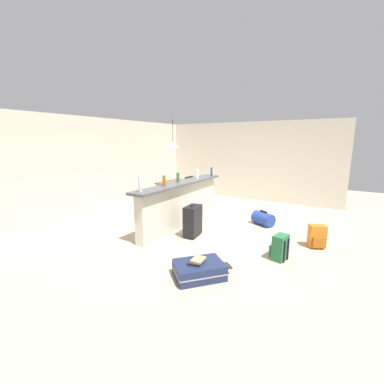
{
  "coord_description": "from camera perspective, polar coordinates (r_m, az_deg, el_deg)",
  "views": [
    {
      "loc": [
        -5.05,
        -2.64,
        1.92
      ],
      "look_at": [
        -0.06,
        0.41,
        0.73
      ],
      "focal_mm": 23.88,
      "sensor_mm": 36.0,
      "label": 1
    }
  ],
  "objects": [
    {
      "name": "backpack_orange",
      "position": [
        5.21,
        26.14,
        -8.96
      ],
      "size": [
        0.32,
        0.33,
        0.42
      ],
      "color": "orange",
      "rests_on": "ground_plane"
    },
    {
      "name": "duffel_bag_blue",
      "position": [
        6.12,
        15.6,
        -5.75
      ],
      "size": [
        0.49,
        0.56,
        0.34
      ],
      "color": "#233D93",
      "rests_on": "ground_plane"
    },
    {
      "name": "bottle_blue",
      "position": [
        6.68,
        4.37,
        4.55
      ],
      "size": [
        0.06,
        0.06,
        0.22
      ],
      "primitive_type": "cylinder",
      "color": "#284C89",
      "rests_on": "bar_countertop"
    },
    {
      "name": "dining_table",
      "position": [
        7.47,
        -3.32,
        1.65
      ],
      "size": [
        1.1,
        0.8,
        0.74
      ],
      "color": "brown",
      "rests_on": "ground_plane"
    },
    {
      "name": "pendant_lamp",
      "position": [
        7.33,
        -4.27,
        10.48
      ],
      "size": [
        0.34,
        0.34,
        0.82
      ],
      "color": "black"
    },
    {
      "name": "backpack_green",
      "position": [
        4.48,
        19.0,
        -11.69
      ],
      "size": [
        0.31,
        0.29,
        0.42
      ],
      "color": "#286B3D",
      "rests_on": "ground_plane"
    },
    {
      "name": "bottle_clear",
      "position": [
        4.66,
        -11.51,
        1.79
      ],
      "size": [
        0.07,
        0.07,
        0.29
      ],
      "primitive_type": "cylinder",
      "color": "silver",
      "rests_on": "bar_countertop"
    },
    {
      "name": "wall_right",
      "position": [
        8.64,
        11.57,
        6.8
      ],
      "size": [
        0.1,
        6.0,
        2.5
      ],
      "primitive_type": "cube",
      "color": "beige",
      "rests_on": "ground_plane"
    },
    {
      "name": "suitcase_flat_navy",
      "position": [
        3.79,
        1.63,
        -16.98
      ],
      "size": [
        0.84,
        0.83,
        0.22
      ],
      "color": "#1E284C",
      "rests_on": "ground_plane"
    },
    {
      "name": "partition_half_wall",
      "position": [
        5.78,
        -2.34,
        -2.97
      ],
      "size": [
        2.8,
        0.2,
        0.96
      ],
      "primitive_type": "cube",
      "color": "beige",
      "rests_on": "ground_plane"
    },
    {
      "name": "book_stack",
      "position": [
        3.73,
        1.02,
        -15.08
      ],
      "size": [
        0.27,
        0.23,
        0.06
      ],
      "color": "black",
      "rests_on": "suitcase_flat_navy"
    },
    {
      "name": "suitcase_upright_black",
      "position": [
        5.18,
        0.17,
        -6.37
      ],
      "size": [
        0.46,
        0.29,
        0.67
      ],
      "color": "black",
      "rests_on": "ground_plane"
    },
    {
      "name": "bottle_white",
      "position": [
        6.16,
        1.13,
        4.05
      ],
      "size": [
        0.07,
        0.07,
        0.23
      ],
      "primitive_type": "cylinder",
      "color": "silver",
      "rests_on": "bar_countertop"
    },
    {
      "name": "wall_back",
      "position": [
        7.64,
        -16.97,
        5.95
      ],
      "size": [
        6.6,
        0.1,
        2.5
      ],
      "primitive_type": "cube",
      "color": "beige",
      "rests_on": "ground_plane"
    },
    {
      "name": "ground_plane",
      "position": [
        6.02,
        3.68,
        -7.38
      ],
      "size": [
        13.0,
        13.0,
        0.05
      ],
      "primitive_type": "cube",
      "color": "#BCAD8E"
    },
    {
      "name": "bottle_amber",
      "position": [
        5.21,
        -6.24,
        2.54
      ],
      "size": [
        0.07,
        0.07,
        0.22
      ],
      "primitive_type": "cylinder",
      "color": "#9E661E",
      "rests_on": "bar_countertop"
    },
    {
      "name": "bar_countertop",
      "position": [
        5.67,
        -2.38,
        1.96
      ],
      "size": [
        2.96,
        0.4,
        0.05
      ],
      "primitive_type": "cube",
      "color": "#4C4C51",
      "rests_on": "partition_half_wall"
    },
    {
      "name": "bottle_green",
      "position": [
        5.65,
        -3.16,
        3.26
      ],
      "size": [
        0.07,
        0.07,
        0.21
      ],
      "primitive_type": "cylinder",
      "color": "#2D6B38",
      "rests_on": "bar_countertop"
    },
    {
      "name": "dining_chair_near_partition",
      "position": [
        7.15,
        0.04,
        0.15
      ],
      "size": [
        0.41,
        0.41,
        0.93
      ],
      "color": "black",
      "rests_on": "ground_plane"
    }
  ]
}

